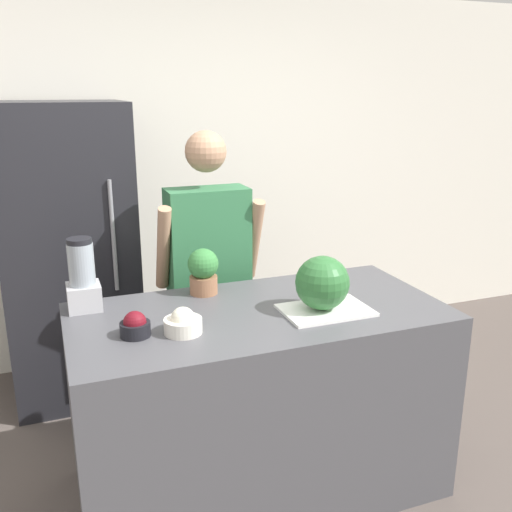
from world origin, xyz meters
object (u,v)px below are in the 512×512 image
object	(u,v)px
blender	(83,279)
person	(209,281)
refrigerator	(70,254)
watermelon	(322,283)
bowl_cherries	(135,326)
bowl_cream	(183,323)
potted_plant	(203,271)

from	to	relation	value
blender	person	bearing A→B (deg)	27.63
refrigerator	watermelon	size ratio (longest dim) A/B	7.49
bowl_cherries	blender	bearing A→B (deg)	113.93
bowl_cream	refrigerator	bearing A→B (deg)	104.39
refrigerator	person	distance (m)	0.98
bowl_cream	blender	xyz separation A→B (m)	(-0.36, 0.42, 0.10)
watermelon	potted_plant	size ratio (longest dim) A/B	1.08
bowl_cherries	potted_plant	size ratio (longest dim) A/B	0.55
person	blender	size ratio (longest dim) A/B	5.07
bowl_cream	potted_plant	distance (m)	0.49
watermelon	potted_plant	distance (m)	0.61
person	refrigerator	bearing A→B (deg)	136.78
bowl_cherries	refrigerator	bearing A→B (deg)	97.33
potted_plant	refrigerator	bearing A→B (deg)	119.69
blender	potted_plant	bearing A→B (deg)	1.03
refrigerator	blender	distance (m)	1.05
person	bowl_cream	xyz separation A→B (m)	(-0.34, -0.79, 0.11)
bowl_cherries	person	bearing A→B (deg)	54.79
bowl_cream	bowl_cherries	bearing A→B (deg)	168.34
blender	potted_plant	size ratio (longest dim) A/B	1.47
bowl_cherries	bowl_cream	size ratio (longest dim) A/B	0.79
refrigerator	person	size ratio (longest dim) A/B	1.08
person	bowl_cherries	world-z (taller)	person
person	bowl_cream	distance (m)	0.87
potted_plant	blender	bearing A→B (deg)	-178.97
person	blender	distance (m)	0.82
person	bowl_cherries	bearing A→B (deg)	-125.21
refrigerator	bowl_cream	size ratio (longest dim) A/B	11.56
blender	watermelon	bearing A→B (deg)	-22.12
refrigerator	potted_plant	world-z (taller)	refrigerator
refrigerator	watermelon	distance (m)	1.78
refrigerator	person	world-z (taller)	refrigerator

